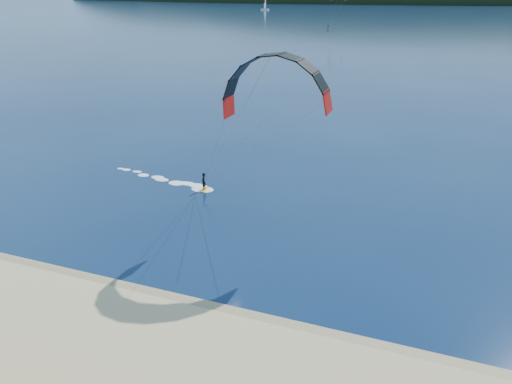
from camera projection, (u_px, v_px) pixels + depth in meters
ground at (105, 361)px, 21.97m from camera, size 1800.00×1800.00×0.00m
wet_sand at (157, 305)px, 25.84m from camera, size 220.00×2.50×0.10m
headland at (439, 2)px, 665.23m from camera, size 1200.00×310.00×140.00m
kitesurfer_near at (270, 113)px, 31.53m from camera, size 22.18×7.35×11.77m
kitesurfer_far at (338, 0)px, 199.28m from camera, size 8.92×7.70×13.68m
sailboat at (265, 9)px, 404.48m from camera, size 6.91×4.51×9.96m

